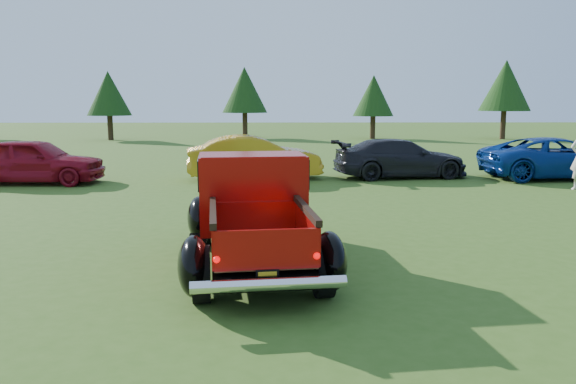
% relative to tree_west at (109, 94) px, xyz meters
% --- Properties ---
extents(ground, '(120.00, 120.00, 0.00)m').
position_rel_tree_west_xyz_m(ground, '(12.00, -29.00, -3.11)').
color(ground, '#365719').
rests_on(ground, ground).
extents(tree_west, '(2.94, 2.94, 4.60)m').
position_rel_tree_west_xyz_m(tree_west, '(0.00, 0.00, 0.00)').
color(tree_west, '#332114').
rests_on(tree_west, ground).
extents(tree_mid_left, '(3.20, 3.20, 5.00)m').
position_rel_tree_west_xyz_m(tree_mid_left, '(9.00, 2.00, 0.27)').
color(tree_mid_left, '#332114').
rests_on(tree_mid_left, ground).
extents(tree_mid_right, '(2.82, 2.82, 4.40)m').
position_rel_tree_west_xyz_m(tree_mid_right, '(18.00, 1.00, -0.14)').
color(tree_mid_right, '#332114').
rests_on(tree_mid_right, ground).
extents(tree_east, '(3.46, 3.46, 5.40)m').
position_rel_tree_west_xyz_m(tree_east, '(27.00, 0.50, 0.55)').
color(tree_east, '#332114').
rests_on(tree_east, ground).
extents(pickup_truck, '(2.71, 4.98, 1.78)m').
position_rel_tree_west_xyz_m(pickup_truck, '(10.87, -29.27, -2.26)').
color(pickup_truck, black).
rests_on(pickup_truck, ground).
extents(show_car_red, '(4.35, 1.82, 1.47)m').
position_rel_tree_west_xyz_m(show_car_red, '(3.50, -20.35, -2.37)').
color(show_car_red, maroon).
rests_on(show_car_red, ground).
extents(show_car_yellow, '(4.68, 2.28, 1.48)m').
position_rel_tree_west_xyz_m(show_car_yellow, '(10.50, -19.50, -2.37)').
color(show_car_yellow, '#B88318').
rests_on(show_car_yellow, ground).
extents(show_car_grey, '(4.83, 2.52, 1.34)m').
position_rel_tree_west_xyz_m(show_car_grey, '(15.55, -19.11, -2.44)').
color(show_car_grey, black).
rests_on(show_car_grey, ground).
extents(show_car_blue, '(5.17, 2.60, 1.40)m').
position_rel_tree_west_xyz_m(show_car_blue, '(20.85, -19.49, -2.41)').
color(show_car_blue, navy).
rests_on(show_car_blue, ground).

